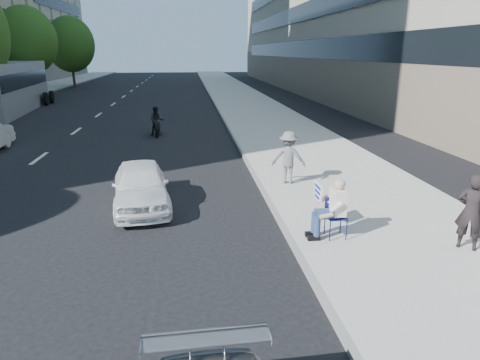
{
  "coord_description": "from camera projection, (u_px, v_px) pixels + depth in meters",
  "views": [
    {
      "loc": [
        -0.67,
        -9.06,
        4.0
      ],
      "look_at": [
        0.5,
        0.55,
        1.08
      ],
      "focal_mm": 32.0,
      "sensor_mm": 36.0,
      "label": 1
    }
  ],
  "objects": [
    {
      "name": "ground",
      "position": [
        221.0,
        233.0,
        9.85
      ],
      "size": [
        160.0,
        160.0,
        0.0
      ],
      "primitive_type": "plane",
      "color": "black",
      "rests_on": "ground"
    },
    {
      "name": "pedestrian_woman",
      "position": [
        471.0,
        212.0,
        8.52
      ],
      "size": [
        0.68,
        0.65,
        1.57
      ],
      "primitive_type": "imported",
      "rotation": [
        0.0,
        0.0,
        2.48
      ],
      "color": "black",
      "rests_on": "near_sidewalk"
    },
    {
      "name": "motorcycle",
      "position": [
        157.0,
        122.0,
        21.14
      ],
      "size": [
        0.75,
        2.05,
        1.42
      ],
      "rotation": [
        0.0,
        0.0,
        0.11
      ],
      "color": "black",
      "rests_on": "ground"
    },
    {
      "name": "seated_protester",
      "position": [
        331.0,
        205.0,
        9.06
      ],
      "size": [
        0.83,
        1.12,
        1.31
      ],
      "color": "#131555",
      "rests_on": "near_sidewalk"
    },
    {
      "name": "bus",
      "position": [
        8.0,
        88.0,
        29.08
      ],
      "size": [
        3.63,
        12.24,
        3.3
      ],
      "rotation": [
        0.0,
        0.0,
        0.09
      ],
      "color": "slate",
      "rests_on": "ground"
    },
    {
      "name": "tree_far_e",
      "position": [
        70.0,
        44.0,
        48.69
      ],
      "size": [
        5.4,
        5.4,
        7.89
      ],
      "color": "#382616",
      "rests_on": "ground"
    },
    {
      "name": "jogger",
      "position": [
        289.0,
        157.0,
        12.86
      ],
      "size": [
        1.15,
        0.85,
        1.59
      ],
      "primitive_type": "imported",
      "rotation": [
        0.0,
        0.0,
        2.86
      ],
      "color": "slate",
      "rests_on": "near_sidewalk"
    },
    {
      "name": "white_sedan_near",
      "position": [
        141.0,
        185.0,
        11.34
      ],
      "size": [
        1.85,
        3.67,
        1.2
      ],
      "primitive_type": "imported",
      "rotation": [
        0.0,
        0.0,
        0.13
      ],
      "color": "white",
      "rests_on": "ground"
    },
    {
      "name": "tree_far_d",
      "position": [
        27.0,
        40.0,
        35.35
      ],
      "size": [
        4.8,
        4.8,
        7.65
      ],
      "color": "#382616",
      "rests_on": "ground"
    },
    {
      "name": "near_sidewalk",
      "position": [
        256.0,
        111.0,
        29.3
      ],
      "size": [
        5.0,
        120.0,
        0.15
      ],
      "primitive_type": "cube",
      "color": "#9E9B93",
      "rests_on": "ground"
    }
  ]
}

